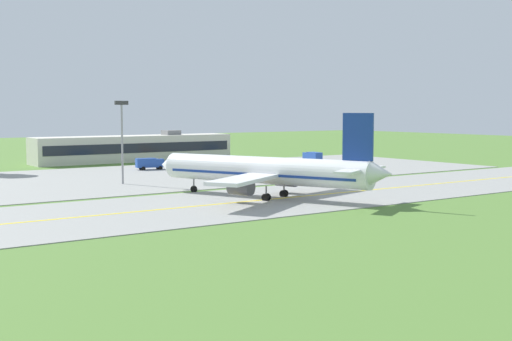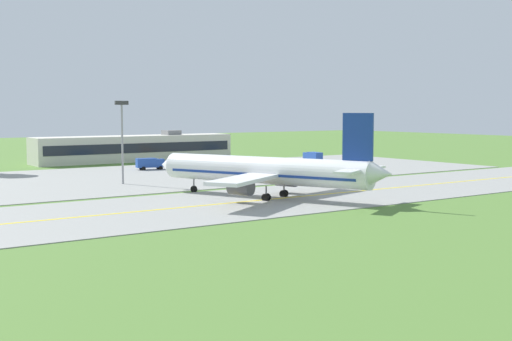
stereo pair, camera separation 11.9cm
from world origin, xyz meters
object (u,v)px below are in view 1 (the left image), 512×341
service_truck_fuel (269,163)px  apron_light_mast (122,132)px  service_truck_baggage (312,156)px  service_truck_catering (150,163)px  airplane_lead (267,171)px

service_truck_fuel → apron_light_mast: (-41.58, -13.36, 8.14)m
service_truck_baggage → service_truck_fuel: service_truck_baggage is taller
service_truck_catering → apron_light_mast: 29.77m
service_truck_catering → apron_light_mast: size_ratio=0.43×
service_truck_fuel → service_truck_baggage: bearing=19.5°
airplane_lead → apron_light_mast: size_ratio=2.57×
service_truck_baggage → service_truck_fuel: bearing=-160.5°
airplane_lead → service_truck_fuel: bearing=53.6°
apron_light_mast → service_truck_baggage: bearing=18.3°
service_truck_baggage → service_truck_fuel: size_ratio=0.94×
service_truck_baggage → apron_light_mast: bearing=-161.7°
service_truck_catering → airplane_lead: bearing=-97.3°
service_truck_catering → service_truck_baggage: bearing=-4.9°
airplane_lead → service_truck_catering: size_ratio=6.01×
service_truck_baggage → apron_light_mast: size_ratio=0.42×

